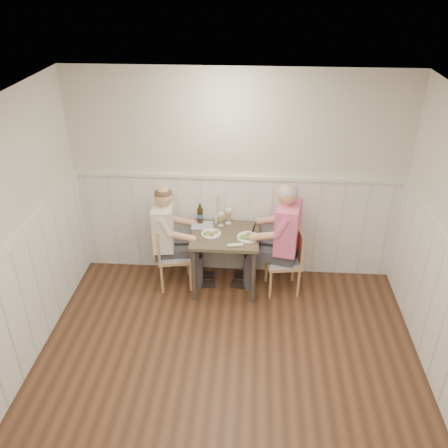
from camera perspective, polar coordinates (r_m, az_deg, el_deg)
name	(u,v)px	position (r m, az deg, el deg)	size (l,w,h in m)	color
ground_plane	(224,406)	(4.67, 0.00, -21.02)	(4.50, 4.50, 0.00)	#422919
room_shell	(224,270)	(3.64, 0.00, -5.57)	(4.04, 4.54, 2.60)	beige
wainscot	(229,300)	(4.68, 0.60, -9.10)	(4.00, 4.49, 1.34)	white
dining_table	(225,242)	(5.66, 0.14, -2.19)	(0.80, 0.70, 0.75)	#4D3E32
chair_right	(288,258)	(5.76, 7.65, -4.09)	(0.45, 0.45, 0.84)	tan
chair_left	(170,252)	(5.83, -6.52, -3.40)	(0.49, 0.49, 0.86)	tan
man_in_pink	(283,247)	(5.68, 7.06, -2.76)	(0.73, 0.52, 1.44)	#3F3F47
diner_cream	(168,245)	(5.79, -6.76, -2.48)	(0.66, 0.46, 1.35)	#3F3F47
plate_man	(247,236)	(5.52, 2.82, -1.51)	(0.26, 0.26, 0.07)	white
plate_diner	(210,233)	(5.59, -1.68, -1.10)	(0.23, 0.23, 0.06)	white
beer_glass_a	(228,214)	(5.77, 0.54, 1.23)	(0.08, 0.08, 0.19)	silver
beer_glass_b	(221,217)	(5.73, -0.37, 0.81)	(0.07, 0.07, 0.17)	silver
beer_bottle	(200,214)	(5.80, -2.89, 1.15)	(0.07, 0.07, 0.26)	black
rolled_napkin	(235,245)	(5.36, 1.34, -2.56)	(0.18, 0.07, 0.04)	white
grass_vase	(216,208)	(5.77, -0.93, 1.89)	(0.05, 0.05, 0.43)	silver
gingham_mat	(202,225)	(5.79, -2.62, -0.17)	(0.27, 0.22, 0.01)	#5F6DA6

